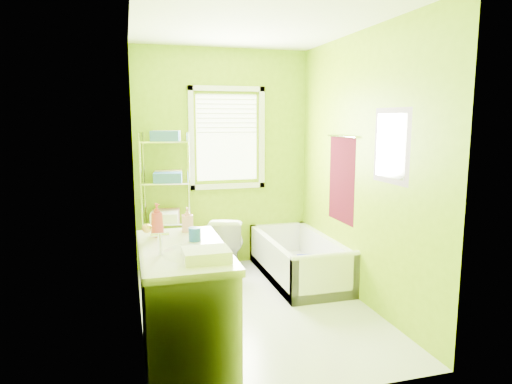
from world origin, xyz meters
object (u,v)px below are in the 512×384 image
object	(u,v)px
vanity	(185,303)
wire_shelf_unit	(168,187)
toilet	(228,244)
bathtub	(299,265)

from	to	relation	value
vanity	wire_shelf_unit	bearing A→B (deg)	87.77
toilet	wire_shelf_unit	size ratio (longest dim) A/B	0.40
bathtub	wire_shelf_unit	distance (m)	1.72
vanity	bathtub	bearing A→B (deg)	45.85
toilet	bathtub	bearing A→B (deg)	166.87
toilet	vanity	world-z (taller)	vanity
bathtub	vanity	xyz separation A→B (m)	(-1.46, -1.50, 0.31)
wire_shelf_unit	toilet	bearing A→B (deg)	-11.87
toilet	wire_shelf_unit	world-z (taller)	wire_shelf_unit
toilet	wire_shelf_unit	bearing A→B (deg)	7.56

